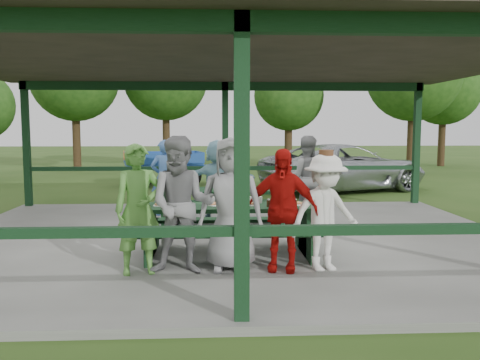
{
  "coord_description": "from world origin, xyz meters",
  "views": [
    {
      "loc": [
        -0.26,
        -8.71,
        2.02
      ],
      "look_at": [
        0.16,
        -0.3,
        1.14
      ],
      "focal_mm": 38.0,
      "sensor_mm": 36.0,
      "label": 1
    }
  ],
  "objects": [
    {
      "name": "picnic_table_near",
      "position": [
        -0.06,
        -1.2,
        0.58
      ],
      "size": [
        2.66,
        1.39,
        0.75
      ],
      "color": "black",
      "rests_on": "concrete_slab"
    },
    {
      "name": "contestant_red",
      "position": [
        0.63,
        -2.07,
        0.92
      ],
      "size": [
        1.03,
        0.63,
        1.64
      ],
      "primitive_type": "imported",
      "rotation": [
        0.0,
        0.0,
        -0.26
      ],
      "color": "#A40C09",
      "rests_on": "concrete_slab"
    },
    {
      "name": "concrete_slab",
      "position": [
        0.0,
        0.0,
        0.05
      ],
      "size": [
        10.0,
        8.0,
        0.1
      ],
      "primitive_type": "cube",
      "color": "slate",
      "rests_on": "ground"
    },
    {
      "name": "tree_mid",
      "position": [
        3.22,
        15.16,
        3.44
      ],
      "size": [
        3.26,
        3.26,
        5.09
      ],
      "color": "#311F13",
      "rests_on": "ground"
    },
    {
      "name": "tree_far_right",
      "position": [
        11.42,
        16.92,
        3.97
      ],
      "size": [
        3.75,
        3.75,
        5.86
      ],
      "color": "#311F13",
      "rests_on": "ground"
    },
    {
      "name": "pavilion_structure",
      "position": [
        0.0,
        0.0,
        3.17
      ],
      "size": [
        10.6,
        8.6,
        3.24
      ],
      "color": "black",
      "rests_on": "concrete_slab"
    },
    {
      "name": "spectator_lblue",
      "position": [
        -0.21,
        1.55,
        0.93
      ],
      "size": [
        1.58,
        0.62,
        1.66
      ],
      "primitive_type": "imported",
      "rotation": [
        0.0,
        0.0,
        3.06
      ],
      "color": "#7DAFC2",
      "rests_on": "concrete_slab"
    },
    {
      "name": "pickup_truck",
      "position": [
        3.83,
        7.04,
        0.74
      ],
      "size": [
        5.88,
        4.28,
        1.48
      ],
      "primitive_type": "imported",
      "rotation": [
        0.0,
        0.0,
        1.95
      ],
      "color": "silver",
      "rests_on": "ground"
    },
    {
      "name": "tree_right",
      "position": [
        8.2,
        12.77,
        4.23
      ],
      "size": [
        4.0,
        4.0,
        6.24
      ],
      "color": "#311F13",
      "rests_on": "ground"
    },
    {
      "name": "farm_trailer",
      "position": [
        -2.03,
        8.96,
        0.61
      ],
      "size": [
        3.57,
        2.07,
        1.24
      ],
      "rotation": [
        0.0,
        0.0,
        0.25
      ],
      "color": "#1B4395",
      "rests_on": "ground"
    },
    {
      "name": "tree_far_left",
      "position": [
        -6.63,
        15.11,
        4.26
      ],
      "size": [
        4.02,
        4.02,
        6.29
      ],
      "color": "#311F13",
      "rests_on": "ground"
    },
    {
      "name": "contestant_white_fedora",
      "position": [
        1.2,
        -2.11,
        0.89
      ],
      "size": [
        1.14,
        0.87,
        1.62
      ],
      "rotation": [
        0.0,
        0.0,
        0.33
      ],
      "color": "white",
      "rests_on": "concrete_slab"
    },
    {
      "name": "spectator_grey",
      "position": [
        1.62,
        1.64,
        0.97
      ],
      "size": [
        0.92,
        0.76,
        1.74
      ],
      "primitive_type": "imported",
      "rotation": [
        0.0,
        0.0,
        3.01
      ],
      "color": "gray",
      "rests_on": "concrete_slab"
    },
    {
      "name": "table_setting",
      "position": [
        0.08,
        -1.17,
        0.88
      ],
      "size": [
        2.27,
        0.45,
        0.1
      ],
      "color": "white",
      "rests_on": "picnic_table_near"
    },
    {
      "name": "contestant_grey_left",
      "position": [
        -0.69,
        -2.14,
        1.0
      ],
      "size": [
        0.92,
        0.74,
        1.8
      ],
      "primitive_type": "imported",
      "rotation": [
        0.0,
        0.0,
        -0.07
      ],
      "color": "gray",
      "rests_on": "concrete_slab"
    },
    {
      "name": "spectator_blue",
      "position": [
        -1.36,
        2.33,
        0.92
      ],
      "size": [
        0.69,
        0.55,
        1.64
      ],
      "primitive_type": "imported",
      "rotation": [
        0.0,
        0.0,
        3.45
      ],
      "color": "#4570B5",
      "rests_on": "concrete_slab"
    },
    {
      "name": "contestant_grey_mid",
      "position": [
        -0.05,
        -2.01,
        0.99
      ],
      "size": [
        0.91,
        0.63,
        1.78
      ],
      "primitive_type": "imported",
      "rotation": [
        0.0,
        0.0,
        -0.07
      ],
      "color": "gray",
      "rests_on": "concrete_slab"
    },
    {
      "name": "contestant_green",
      "position": [
        -1.25,
        -2.14,
        0.95
      ],
      "size": [
        0.71,
        0.55,
        1.71
      ],
      "primitive_type": "imported",
      "rotation": [
        0.0,
        0.0,
        0.26
      ],
      "color": "#55963B",
      "rests_on": "concrete_slab"
    },
    {
      "name": "tree_left",
      "position": [
        -2.65,
        16.67,
        4.37
      ],
      "size": [
        4.13,
        4.13,
        6.45
      ],
      "color": "#311F13",
      "rests_on": "ground"
    },
    {
      "name": "ground",
      "position": [
        0.0,
        0.0,
        0.0
      ],
      "size": [
        90.0,
        90.0,
        0.0
      ],
      "primitive_type": "plane",
      "color": "#2C4D18",
      "rests_on": "ground"
    },
    {
      "name": "picnic_table_far",
      "position": [
        -0.12,
        0.8,
        0.57
      ],
      "size": [
        2.48,
        1.39,
        0.75
      ],
      "color": "black",
      "rests_on": "concrete_slab"
    }
  ]
}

